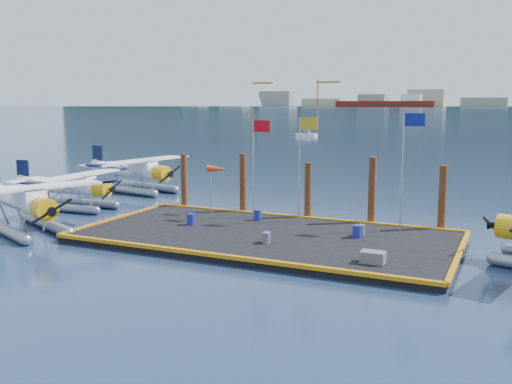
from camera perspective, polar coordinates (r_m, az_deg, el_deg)
ground at (r=31.18m, az=0.95°, el=-4.91°), size 4000.00×4000.00×0.00m
dock at (r=31.13m, az=0.95°, el=-4.55°), size 20.00×10.00×0.40m
dock_bumpers at (r=31.06m, az=0.95°, el=-4.03°), size 20.25×10.25×0.18m
seaplane_a at (r=35.23m, az=-21.93°, el=-1.31°), size 9.49×9.99×3.65m
seaplane_b at (r=41.95m, az=-17.66°, el=0.28°), size 8.45×9.31×3.31m
seaplane_c at (r=48.53m, az=-11.60°, el=1.85°), size 9.57×10.45×3.70m
drum_0 at (r=33.47m, az=-6.52°, el=-2.71°), size 0.48×0.48×0.67m
drum_1 at (r=28.94m, az=1.04°, el=-4.61°), size 0.40×0.40×0.57m
drum_2 at (r=31.12m, az=10.46°, el=-3.78°), size 0.41×0.41×0.58m
drum_3 at (r=29.17m, az=1.18°, el=-4.52°), size 0.39×0.39×0.55m
drum_4 at (r=30.57m, az=10.08°, el=-3.91°), size 0.48×0.48×0.68m
drum_5 at (r=34.55m, az=0.16°, el=-2.31°), size 0.45×0.45×0.63m
crate at (r=26.01m, az=11.61°, el=-6.41°), size 1.07×0.71×0.53m
flagpole_red at (r=34.81m, az=0.05°, el=3.89°), size 1.14×0.08×6.00m
flagpole_yellow at (r=33.66m, az=4.69°, el=3.89°), size 1.14×0.08×6.20m
flagpole_blue at (r=32.09m, az=14.82°, el=3.68°), size 1.14×0.08×6.50m
windsock at (r=36.15m, az=-3.89°, el=2.20°), size 1.40×0.44×3.12m
piling_0 at (r=39.42m, az=-7.19°, el=0.92°), size 0.44×0.44×4.00m
piling_1 at (r=37.24m, az=-1.31°, el=0.67°), size 0.44×0.44×4.20m
piling_2 at (r=35.54m, az=5.22°, el=-0.09°), size 0.44×0.44×3.80m
piling_3 at (r=34.39m, az=11.52°, el=-0.12°), size 0.44×0.44×4.30m
piling_4 at (r=33.74m, az=18.13°, el=-0.82°), size 0.44×0.44×4.00m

